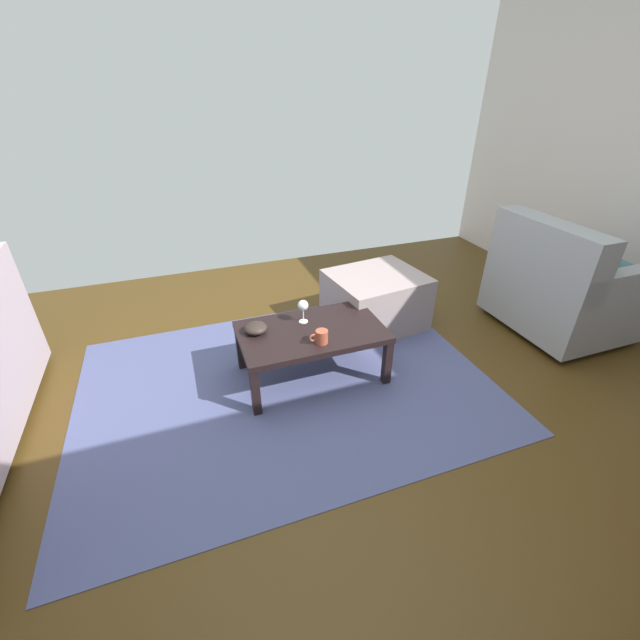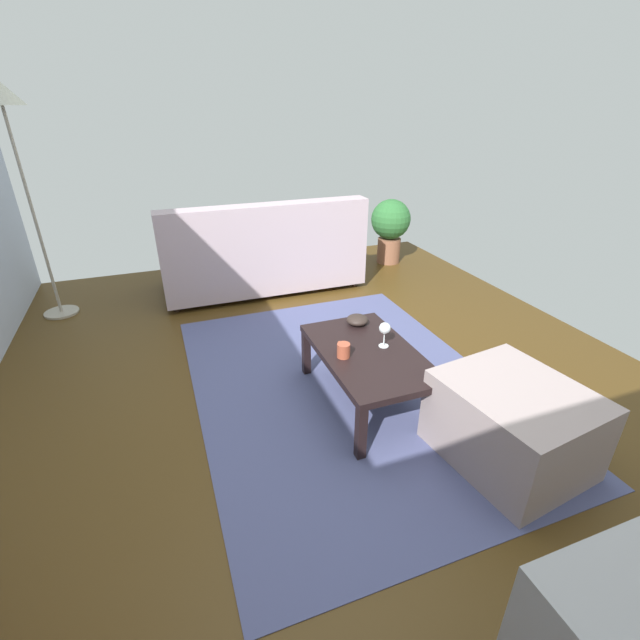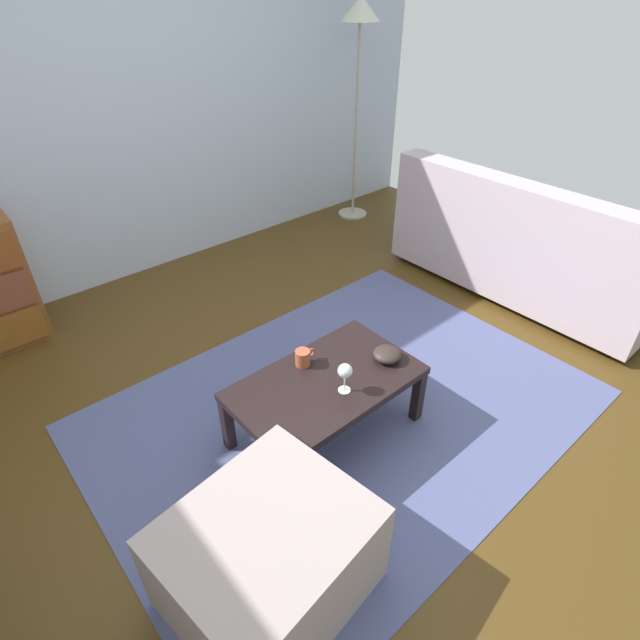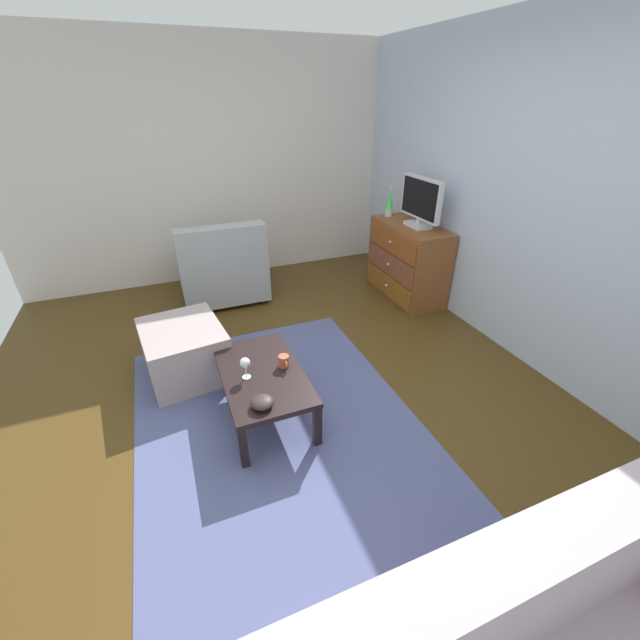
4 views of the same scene
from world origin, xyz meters
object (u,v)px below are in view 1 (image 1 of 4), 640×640
(wine_glass, at_px, (303,306))
(ottoman, at_px, (375,300))
(coffee_table, at_px, (312,335))
(armchair, at_px, (560,287))
(mug, at_px, (321,337))
(bowl_decorative, at_px, (256,328))

(wine_glass, distance_m, ottoman, 0.84)
(coffee_table, bearing_deg, armchair, 177.93)
(armchair, bearing_deg, wine_glass, -5.19)
(coffee_table, bearing_deg, mug, 90.82)
(armchair, bearing_deg, ottoman, -22.87)
(coffee_table, xyz_separation_m, wine_glass, (0.02, -0.11, 0.16))
(coffee_table, distance_m, ottoman, 0.85)
(coffee_table, height_order, ottoman, ottoman)
(coffee_table, bearing_deg, ottoman, -145.92)
(bowl_decorative, xyz_separation_m, ottoman, (-1.04, -0.39, -0.18))
(wine_glass, height_order, armchair, armchair)
(armchair, relative_size, ottoman, 1.29)
(wine_glass, xyz_separation_m, mug, (-0.02, 0.28, -0.07))
(mug, relative_size, armchair, 0.13)
(coffee_table, relative_size, ottoman, 1.32)
(mug, relative_size, bowl_decorative, 0.79)
(wine_glass, bearing_deg, ottoman, -153.21)
(coffee_table, height_order, wine_glass, wine_glass)
(mug, bearing_deg, armchair, -177.31)
(coffee_table, height_order, bowl_decorative, bowl_decorative)
(wine_glass, bearing_deg, mug, 94.28)
(bowl_decorative, relative_size, ottoman, 0.21)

